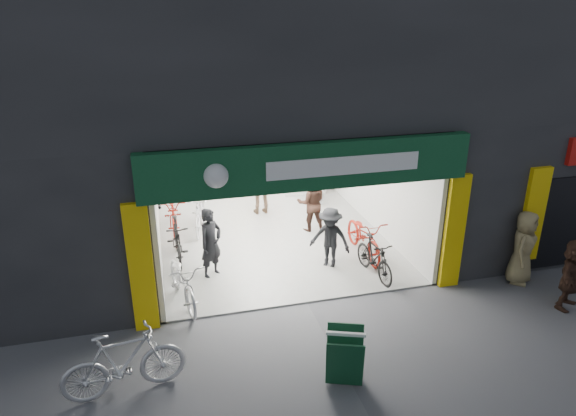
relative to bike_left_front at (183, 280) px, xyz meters
name	(u,v)px	position (x,y,z in m)	size (l,w,h in m)	color
ground	(308,303)	(2.50, -0.71, -0.52)	(60.00, 60.00, 0.00)	#56565B
building	(289,65)	(3.41, 4.27, 3.80)	(17.00, 10.27, 8.00)	#232326
bike_left_front	(183,280)	(0.00, 0.00, 0.00)	(0.68, 1.96, 1.03)	silver
bike_left_midfront	(177,241)	(0.00, 1.97, 0.01)	(0.49, 1.74, 1.05)	black
bike_left_midback	(173,213)	(0.00, 3.85, -0.02)	(0.66, 1.90, 1.00)	maroon
bike_left_back	(200,213)	(0.70, 3.60, 0.03)	(0.51, 1.81, 1.09)	silver
bike_right_front	(374,258)	(4.30, 0.01, -0.04)	(0.45, 1.59, 0.96)	black
bike_right_mid	(364,236)	(4.48, 1.07, 0.01)	(0.69, 1.99, 1.04)	#9B180E
bike_right_back	(316,185)	(4.54, 5.18, -0.04)	(0.45, 1.59, 0.95)	#A6A7AB
parked_bike	(124,363)	(-1.08, -2.52, 0.07)	(0.55, 1.95, 1.17)	silver
customer_a	(211,243)	(0.71, 0.96, 0.32)	(0.61, 0.40, 1.66)	black
customer_b	(311,203)	(3.66, 2.84, 0.31)	(0.80, 0.62, 1.65)	#331E17
customer_c	(330,238)	(3.46, 0.69, 0.24)	(0.98, 0.56, 1.51)	black
customer_d	(261,185)	(2.59, 4.36, 0.40)	(1.07, 0.45, 1.83)	#81624B
pedestrian_near	(523,247)	(7.37, -1.01, 0.33)	(0.83, 0.54, 1.70)	#8E7D53
pedestrian_far	(572,274)	(7.65, -2.17, 0.24)	(1.40, 0.45, 1.51)	#39241A
sandwich_board	(345,356)	(2.39, -3.17, 0.00)	(0.78, 0.79, 0.94)	#0D361E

